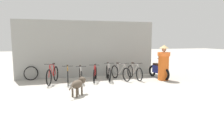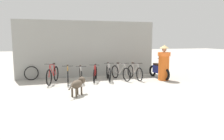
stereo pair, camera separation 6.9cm
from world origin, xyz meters
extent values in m
plane|color=#ADA89E|center=(0.00, 0.00, 0.00)|extent=(60.00, 60.00, 0.00)
cube|color=gray|center=(0.00, 3.58, 1.46)|extent=(7.32, 0.20, 2.92)
torus|color=black|center=(-2.08, 1.79, 0.36)|extent=(0.28, 0.69, 0.71)
torus|color=black|center=(-1.74, 2.79, 0.36)|extent=(0.28, 0.69, 0.71)
cylinder|color=red|center=(-1.95, 2.17, 0.59)|extent=(0.20, 0.50, 0.59)
cylinder|color=red|center=(-1.85, 2.46, 0.57)|extent=(0.07, 0.13, 0.54)
cylinder|color=red|center=(-1.93, 2.22, 0.85)|extent=(0.23, 0.58, 0.06)
cylinder|color=red|center=(-1.80, 2.60, 0.33)|extent=(0.16, 0.39, 0.08)
cylinder|color=red|center=(-1.78, 2.65, 0.59)|extent=(0.13, 0.31, 0.49)
cylinder|color=red|center=(-2.06, 1.86, 0.61)|extent=(0.09, 0.18, 0.52)
cube|color=black|center=(-1.83, 2.51, 0.86)|extent=(0.13, 0.19, 0.05)
cylinder|color=black|center=(-2.03, 1.94, 0.91)|extent=(0.44, 0.17, 0.02)
torus|color=black|center=(-1.32, 1.47, 0.32)|extent=(0.11, 0.65, 0.65)
torus|color=black|center=(-1.20, 2.55, 0.32)|extent=(0.11, 0.65, 0.65)
cylinder|color=orange|center=(-1.27, 1.89, 0.54)|extent=(0.08, 0.53, 0.54)
cylinder|color=orange|center=(-1.24, 2.20, 0.52)|extent=(0.04, 0.14, 0.49)
cylinder|color=orange|center=(-1.27, 1.95, 0.78)|extent=(0.09, 0.62, 0.06)
cylinder|color=orange|center=(-1.22, 2.35, 0.30)|extent=(0.07, 0.41, 0.08)
cylinder|color=orange|center=(-1.22, 2.40, 0.54)|extent=(0.06, 0.32, 0.45)
cylinder|color=orange|center=(-1.31, 1.55, 0.56)|extent=(0.05, 0.19, 0.48)
cube|color=black|center=(-1.23, 2.25, 0.79)|extent=(0.09, 0.19, 0.05)
cylinder|color=black|center=(-1.30, 1.64, 0.84)|extent=(0.46, 0.07, 0.02)
torus|color=black|center=(-0.72, 1.62, 0.30)|extent=(0.10, 0.61, 0.61)
torus|color=black|center=(-0.61, 2.65, 0.30)|extent=(0.10, 0.61, 0.61)
cylinder|color=beige|center=(-0.68, 2.02, 0.50)|extent=(0.08, 0.51, 0.50)
cylinder|color=beige|center=(-0.64, 2.31, 0.48)|extent=(0.04, 0.13, 0.46)
cylinder|color=beige|center=(-0.67, 2.07, 0.73)|extent=(0.09, 0.60, 0.06)
cylinder|color=beige|center=(-0.63, 2.45, 0.28)|extent=(0.07, 0.39, 0.07)
cylinder|color=beige|center=(-0.62, 2.50, 0.51)|extent=(0.06, 0.31, 0.43)
cylinder|color=beige|center=(-0.71, 1.69, 0.52)|extent=(0.05, 0.18, 0.45)
cube|color=black|center=(-0.64, 2.36, 0.74)|extent=(0.09, 0.19, 0.05)
cylinder|color=black|center=(-0.70, 1.77, 0.78)|extent=(0.46, 0.07, 0.02)
torus|color=black|center=(-0.12, 1.74, 0.32)|extent=(0.24, 0.61, 0.63)
torus|color=black|center=(0.19, 2.68, 0.32)|extent=(0.24, 0.61, 0.63)
cylinder|color=red|center=(0.00, 2.10, 0.52)|extent=(0.18, 0.48, 0.52)
cylinder|color=red|center=(0.09, 2.38, 0.50)|extent=(0.07, 0.13, 0.48)
cylinder|color=red|center=(0.01, 2.15, 0.76)|extent=(0.20, 0.55, 0.06)
cylinder|color=red|center=(0.13, 2.51, 0.29)|extent=(0.14, 0.37, 0.08)
cylinder|color=red|center=(0.14, 2.55, 0.53)|extent=(0.12, 0.29, 0.44)
cylinder|color=red|center=(-0.10, 1.81, 0.54)|extent=(0.08, 0.18, 0.47)
cube|color=black|center=(0.10, 2.42, 0.77)|extent=(0.12, 0.19, 0.05)
cylinder|color=black|center=(-0.07, 1.88, 0.81)|extent=(0.44, 0.17, 0.02)
torus|color=black|center=(0.60, 1.73, 0.34)|extent=(0.18, 0.67, 0.68)
torus|color=black|center=(0.78, 2.70, 0.34)|extent=(0.18, 0.67, 0.68)
cylinder|color=beige|center=(0.67, 2.11, 0.56)|extent=(0.12, 0.48, 0.56)
cylinder|color=beige|center=(0.72, 2.38, 0.54)|extent=(0.05, 0.13, 0.51)
cylinder|color=beige|center=(0.68, 2.15, 0.81)|extent=(0.13, 0.56, 0.06)
cylinder|color=beige|center=(0.75, 2.52, 0.31)|extent=(0.10, 0.37, 0.08)
cylinder|color=beige|center=(0.76, 2.56, 0.57)|extent=(0.08, 0.29, 0.47)
cylinder|color=beige|center=(0.62, 1.80, 0.58)|extent=(0.06, 0.18, 0.50)
cube|color=black|center=(0.73, 2.43, 0.82)|extent=(0.10, 0.19, 0.05)
cylinder|color=black|center=(0.63, 1.88, 0.87)|extent=(0.46, 0.11, 0.02)
torus|color=black|center=(1.42, 1.64, 0.33)|extent=(0.20, 0.65, 0.66)
torus|color=black|center=(1.18, 2.68, 0.33)|extent=(0.20, 0.65, 0.66)
cylinder|color=beige|center=(1.32, 2.04, 0.54)|extent=(0.15, 0.52, 0.55)
cylinder|color=beige|center=(1.26, 2.34, 0.53)|extent=(0.06, 0.14, 0.50)
cylinder|color=beige|center=(1.31, 2.09, 0.79)|extent=(0.16, 0.61, 0.06)
cylinder|color=beige|center=(1.22, 2.48, 0.30)|extent=(0.12, 0.40, 0.08)
cylinder|color=beige|center=(1.21, 2.53, 0.55)|extent=(0.10, 0.31, 0.46)
cylinder|color=beige|center=(1.40, 1.71, 0.57)|extent=(0.07, 0.19, 0.49)
cube|color=black|center=(1.24, 2.39, 0.80)|extent=(0.11, 0.19, 0.05)
cylinder|color=black|center=(1.38, 1.79, 0.85)|extent=(0.45, 0.13, 0.02)
torus|color=black|center=(2.03, 1.56, 0.32)|extent=(0.08, 0.65, 0.65)
torus|color=black|center=(1.98, 2.56, 0.32)|extent=(0.08, 0.65, 0.65)
cylinder|color=beige|center=(2.01, 1.95, 0.53)|extent=(0.05, 0.50, 0.54)
cylinder|color=beige|center=(2.00, 2.23, 0.52)|extent=(0.03, 0.13, 0.49)
cylinder|color=beige|center=(2.01, 2.00, 0.78)|extent=(0.06, 0.58, 0.06)
cylinder|color=beige|center=(1.99, 2.37, 0.30)|extent=(0.05, 0.38, 0.08)
cylinder|color=beige|center=(1.99, 2.42, 0.54)|extent=(0.04, 0.30, 0.45)
cylinder|color=beige|center=(2.03, 1.63, 0.56)|extent=(0.04, 0.18, 0.48)
cube|color=black|center=(2.00, 2.28, 0.79)|extent=(0.08, 0.18, 0.05)
cylinder|color=black|center=(2.03, 1.71, 0.83)|extent=(0.46, 0.05, 0.02)
torus|color=black|center=(3.29, 1.30, 0.30)|extent=(0.14, 0.60, 0.60)
torus|color=black|center=(3.24, 2.55, 0.30)|extent=(0.14, 0.60, 0.60)
cube|color=navy|center=(3.27, 1.93, 0.46)|extent=(0.31, 0.81, 0.37)
cube|color=black|center=(3.26, 2.07, 0.70)|extent=(0.26, 0.52, 0.10)
cylinder|color=silver|center=(3.28, 1.54, 0.76)|extent=(0.06, 0.14, 0.59)
cylinder|color=silver|center=(3.29, 1.39, 0.38)|extent=(0.05, 0.22, 0.20)
cylinder|color=black|center=(3.28, 1.58, 1.05)|extent=(0.58, 0.05, 0.03)
sphere|color=silver|center=(3.28, 1.55, 0.93)|extent=(0.15, 0.15, 0.14)
ellipsoid|color=#4C3F33|center=(-1.19, -0.25, 0.42)|extent=(0.60, 0.64, 0.30)
cylinder|color=#4C3F33|center=(-1.14, -0.06, 0.15)|extent=(0.09, 0.09, 0.30)
cylinder|color=#4C3F33|center=(-1.01, -0.16, 0.15)|extent=(0.09, 0.09, 0.30)
cylinder|color=#4C3F33|center=(-1.37, -0.33, 0.15)|extent=(0.09, 0.09, 0.30)
cylinder|color=#4C3F33|center=(-1.24, -0.44, 0.15)|extent=(0.09, 0.09, 0.30)
sphere|color=#4C3F33|center=(-0.96, 0.03, 0.50)|extent=(0.36, 0.36, 0.26)
ellipsoid|color=#4C3F33|center=(-0.89, 0.12, 0.48)|extent=(0.17, 0.17, 0.10)
cylinder|color=#4C3F33|center=(-1.43, -0.55, 0.39)|extent=(0.20, 0.23, 0.16)
cylinder|color=orange|center=(3.26, 1.46, 0.68)|extent=(0.64, 0.64, 1.36)
cylinder|color=orange|center=(3.26, 1.46, 1.27)|extent=(0.75, 0.75, 0.18)
sphere|color=tan|center=(3.26, 1.46, 1.48)|extent=(0.27, 0.27, 0.21)
cone|color=tan|center=(3.26, 1.46, 1.62)|extent=(0.57, 0.57, 0.16)
torus|color=black|center=(-2.87, 3.33, 0.34)|extent=(0.67, 0.24, 0.69)
camera|label=1|loc=(-2.30, -7.76, 2.00)|focal=35.00mm
camera|label=2|loc=(-2.23, -7.78, 2.00)|focal=35.00mm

